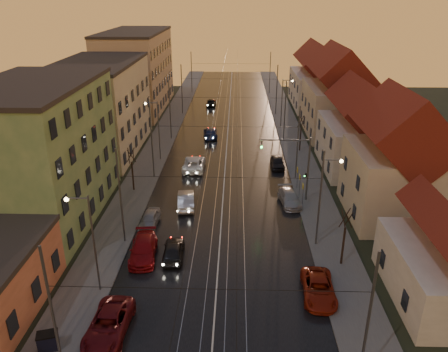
# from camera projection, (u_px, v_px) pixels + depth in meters

# --- Properties ---
(ground) EXTENTS (160.00, 160.00, 0.00)m
(ground) POSITION_uv_depth(u_px,v_px,m) (215.00, 311.00, 31.03)
(ground) COLOR black
(ground) RESTS_ON ground
(road) EXTENTS (16.00, 120.00, 0.04)m
(road) POSITION_uv_depth(u_px,v_px,m) (227.00, 137.00, 67.84)
(road) COLOR black
(road) RESTS_ON ground
(sidewalk_left) EXTENTS (4.00, 120.00, 0.15)m
(sidewalk_left) POSITION_uv_depth(u_px,v_px,m) (163.00, 137.00, 68.08)
(sidewalk_left) COLOR #4C4C4C
(sidewalk_left) RESTS_ON ground
(sidewalk_right) EXTENTS (4.00, 120.00, 0.15)m
(sidewalk_right) POSITION_uv_depth(u_px,v_px,m) (292.00, 138.00, 67.55)
(sidewalk_right) COLOR #4C4C4C
(sidewalk_right) RESTS_ON ground
(tram_rail_0) EXTENTS (0.06, 120.00, 0.03)m
(tram_rail_0) POSITION_uv_depth(u_px,v_px,m) (213.00, 137.00, 67.88)
(tram_rail_0) COLOR gray
(tram_rail_0) RESTS_ON road
(tram_rail_1) EXTENTS (0.06, 120.00, 0.03)m
(tram_rail_1) POSITION_uv_depth(u_px,v_px,m) (222.00, 137.00, 67.84)
(tram_rail_1) COLOR gray
(tram_rail_1) RESTS_ON road
(tram_rail_2) EXTENTS (0.06, 120.00, 0.03)m
(tram_rail_2) POSITION_uv_depth(u_px,v_px,m) (232.00, 137.00, 67.80)
(tram_rail_2) COLOR gray
(tram_rail_2) RESTS_ON road
(tram_rail_3) EXTENTS (0.06, 120.00, 0.03)m
(tram_rail_3) POSITION_uv_depth(u_px,v_px,m) (241.00, 137.00, 67.76)
(tram_rail_3) COLOR gray
(tram_rail_3) RESTS_ON road
(apartment_left_1) EXTENTS (10.00, 18.00, 13.00)m
(apartment_left_1) POSITION_uv_depth(u_px,v_px,m) (39.00, 155.00, 41.85)
(apartment_left_1) COLOR #578152
(apartment_left_1) RESTS_ON ground
(apartment_left_2) EXTENTS (10.00, 20.00, 12.00)m
(apartment_left_2) POSITION_uv_depth(u_px,v_px,m) (100.00, 108.00, 60.45)
(apartment_left_2) COLOR #C4B497
(apartment_left_2) RESTS_ON ground
(apartment_left_3) EXTENTS (10.00, 24.00, 14.00)m
(apartment_left_3) POSITION_uv_depth(u_px,v_px,m) (137.00, 72.00, 82.15)
(apartment_left_3) COLOR tan
(apartment_left_3) RESTS_ON ground
(house_right_1) EXTENTS (8.67, 10.20, 10.80)m
(house_right_1) POSITION_uv_depth(u_px,v_px,m) (397.00, 165.00, 42.25)
(house_right_1) COLOR #BEAC92
(house_right_1) RESTS_ON ground
(house_right_2) EXTENTS (9.18, 12.24, 9.20)m
(house_right_2) POSITION_uv_depth(u_px,v_px,m) (361.00, 133.00, 54.53)
(house_right_2) COLOR beige
(house_right_2) RESTS_ON ground
(house_right_3) EXTENTS (9.18, 14.28, 11.50)m
(house_right_3) POSITION_uv_depth(u_px,v_px,m) (337.00, 97.00, 67.88)
(house_right_3) COLOR #BEAC92
(house_right_3) RESTS_ON ground
(house_right_4) EXTENTS (9.18, 16.32, 10.00)m
(house_right_4) POSITION_uv_depth(u_px,v_px,m) (317.00, 80.00, 84.75)
(house_right_4) COLOR beige
(house_right_4) RESTS_ON ground
(catenary_pole_l_0) EXTENTS (0.16, 0.16, 9.00)m
(catenary_pole_l_0) POSITION_uv_depth(u_px,v_px,m) (53.00, 316.00, 23.98)
(catenary_pole_l_0) COLOR #595B60
(catenary_pole_l_0) RESTS_ON ground
(catenary_pole_r_0) EXTENTS (0.16, 0.16, 9.00)m
(catenary_pole_r_0) POSITION_uv_depth(u_px,v_px,m) (368.00, 322.00, 23.52)
(catenary_pole_r_0) COLOR #595B60
(catenary_pole_r_0) RESTS_ON ground
(catenary_pole_l_1) EXTENTS (0.16, 0.16, 9.00)m
(catenary_pole_l_1) POSITION_uv_depth(u_px,v_px,m) (120.00, 197.00, 37.79)
(catenary_pole_l_1) COLOR #595B60
(catenary_pole_l_1) RESTS_ON ground
(catenary_pole_r_1) EXTENTS (0.16, 0.16, 9.00)m
(catenary_pole_r_1) POSITION_uv_depth(u_px,v_px,m) (320.00, 200.00, 37.33)
(catenary_pole_r_1) COLOR #595B60
(catenary_pole_r_1) RESTS_ON ground
(catenary_pole_l_2) EXTENTS (0.16, 0.16, 9.00)m
(catenary_pole_l_2) POSITION_uv_depth(u_px,v_px,m) (152.00, 142.00, 51.59)
(catenary_pole_l_2) COLOR #595B60
(catenary_pole_l_2) RESTS_ON ground
(catenary_pole_r_2) EXTENTS (0.16, 0.16, 9.00)m
(catenary_pole_r_2) POSITION_uv_depth(u_px,v_px,m) (298.00, 144.00, 51.13)
(catenary_pole_r_2) COLOR #595B60
(catenary_pole_r_2) RESTS_ON ground
(catenary_pole_l_3) EXTENTS (0.16, 0.16, 9.00)m
(catenary_pole_l_3) POSITION_uv_depth(u_px,v_px,m) (170.00, 110.00, 65.40)
(catenary_pole_l_3) COLOR #595B60
(catenary_pole_l_3) RESTS_ON ground
(catenary_pole_r_3) EXTENTS (0.16, 0.16, 9.00)m
(catenary_pole_r_3) POSITION_uv_depth(u_px,v_px,m) (285.00, 111.00, 64.94)
(catenary_pole_r_3) COLOR #595B60
(catenary_pole_r_3) RESTS_ON ground
(catenary_pole_l_4) EXTENTS (0.16, 0.16, 9.00)m
(catenary_pole_l_4) POSITION_uv_depth(u_px,v_px,m) (182.00, 90.00, 79.21)
(catenary_pole_l_4) COLOR #595B60
(catenary_pole_l_4) RESTS_ON ground
(catenary_pole_r_4) EXTENTS (0.16, 0.16, 9.00)m
(catenary_pole_r_4) POSITION_uv_depth(u_px,v_px,m) (277.00, 90.00, 78.74)
(catenary_pole_r_4) COLOR #595B60
(catenary_pole_r_4) RESTS_ON ground
(catenary_pole_l_5) EXTENTS (0.16, 0.16, 9.00)m
(catenary_pole_l_5) POSITION_uv_depth(u_px,v_px,m) (192.00, 73.00, 95.77)
(catenary_pole_l_5) COLOR #595B60
(catenary_pole_l_5) RESTS_ON ground
(catenary_pole_r_5) EXTENTS (0.16, 0.16, 9.00)m
(catenary_pole_r_5) POSITION_uv_depth(u_px,v_px,m) (270.00, 73.00, 95.31)
(catenary_pole_r_5) COLOR #595B60
(catenary_pole_r_5) RESTS_ON ground
(street_lamp_0) EXTENTS (1.75, 0.32, 8.00)m
(street_lamp_0) POSITION_uv_depth(u_px,v_px,m) (89.00, 235.00, 31.21)
(street_lamp_0) COLOR #595B60
(street_lamp_0) RESTS_ON ground
(street_lamp_1) EXTENTS (1.75, 0.32, 8.00)m
(street_lamp_1) POSITION_uv_depth(u_px,v_px,m) (324.00, 191.00, 38.08)
(street_lamp_1) COLOR #595B60
(street_lamp_1) RESTS_ON ground
(street_lamp_2) EXTENTS (1.75, 0.32, 8.00)m
(street_lamp_2) POSITION_uv_depth(u_px,v_px,m) (156.00, 125.00, 56.98)
(street_lamp_2) COLOR #595B60
(street_lamp_2) RESTS_ON ground
(street_lamp_3) EXTENTS (1.75, 0.32, 8.00)m
(street_lamp_3) POSITION_uv_depth(u_px,v_px,m) (284.00, 98.00, 71.22)
(street_lamp_3) COLOR #595B60
(street_lamp_3) RESTS_ON ground
(traffic_light_mast) EXTENTS (5.30, 0.32, 7.20)m
(traffic_light_mast) POSITION_uv_depth(u_px,v_px,m) (299.00, 161.00, 45.58)
(traffic_light_mast) COLOR #595B60
(traffic_light_mast) RESTS_ON ground
(bare_tree_0) EXTENTS (1.09, 1.09, 5.11)m
(bare_tree_0) POSITION_uv_depth(u_px,v_px,m) (132.00, 171.00, 48.74)
(bare_tree_0) COLOR black
(bare_tree_0) RESTS_ON ground
(bare_tree_1) EXTENTS (1.09, 1.09, 5.11)m
(bare_tree_1) POSITION_uv_depth(u_px,v_px,m) (344.00, 239.00, 35.31)
(bare_tree_1) COLOR black
(bare_tree_1) RESTS_ON ground
(bare_tree_2) EXTENTS (1.09, 1.09, 5.11)m
(bare_tree_2) POSITION_uv_depth(u_px,v_px,m) (301.00, 134.00, 61.07)
(bare_tree_2) COLOR black
(bare_tree_2) RESTS_ON ground
(driving_car_0) EXTENTS (1.90, 4.33, 1.45)m
(driving_car_0) POSITION_uv_depth(u_px,v_px,m) (173.00, 250.00, 36.99)
(driving_car_0) COLOR black
(driving_car_0) RESTS_ON ground
(driving_car_1) EXTENTS (2.20, 4.97, 1.59)m
(driving_car_1) POSITION_uv_depth(u_px,v_px,m) (186.00, 200.00, 45.74)
(driving_car_1) COLOR #ACACB1
(driving_car_1) RESTS_ON ground
(driving_car_2) EXTENTS (2.67, 5.69, 1.57)m
(driving_car_2) POSITION_uv_depth(u_px,v_px,m) (194.00, 164.00, 55.39)
(driving_car_2) COLOR white
(driving_car_2) RESTS_ON ground
(driving_car_3) EXTENTS (2.52, 5.22, 1.47)m
(driving_car_3) POSITION_uv_depth(u_px,v_px,m) (210.00, 133.00, 67.71)
(driving_car_3) COLOR navy
(driving_car_3) RESTS_ON ground
(driving_car_4) EXTENTS (1.80, 4.40, 1.49)m
(driving_car_4) POSITION_uv_depth(u_px,v_px,m) (211.00, 102.00, 86.19)
(driving_car_4) COLOR black
(driving_car_4) RESTS_ON ground
(parked_left_1) EXTENTS (2.65, 5.44, 1.49)m
(parked_left_1) POSITION_uv_depth(u_px,v_px,m) (109.00, 324.00, 28.72)
(parked_left_1) COLOR #5C0F16
(parked_left_1) RESTS_ON ground
(parked_left_2) EXTENTS (2.61, 5.44, 1.53)m
(parked_left_2) POSITION_uv_depth(u_px,v_px,m) (143.00, 249.00, 37.07)
(parked_left_2) COLOR maroon
(parked_left_2) RESTS_ON ground
(parked_left_3) EXTENTS (1.85, 4.12, 1.37)m
(parked_left_3) POSITION_uv_depth(u_px,v_px,m) (149.00, 219.00, 42.10)
(parked_left_3) COLOR #9D9CA2
(parked_left_3) RESTS_ON ground
(parked_right_0) EXTENTS (2.52, 5.10, 1.39)m
(parked_right_0) POSITION_uv_depth(u_px,v_px,m) (319.00, 288.00, 32.27)
(parked_right_0) COLOR maroon
(parked_right_0) RESTS_ON ground
(parked_right_1) EXTENTS (2.49, 4.92, 1.37)m
(parked_right_1) POSITION_uv_depth(u_px,v_px,m) (289.00, 198.00, 46.41)
(parked_right_1) COLOR #A8A8AD
(parked_right_1) RESTS_ON ground
(parked_right_2) EXTENTS (1.68, 4.18, 1.42)m
(parked_right_2) POSITION_uv_depth(u_px,v_px,m) (277.00, 162.00, 56.06)
(parked_right_2) COLOR black
(parked_right_2) RESTS_ON ground
(dumpster) EXTENTS (1.38, 1.11, 1.10)m
(dumpster) POSITION_uv_depth(u_px,v_px,m) (48.00, 342.00, 27.36)
(dumpster) COLOR black
(dumpster) RESTS_ON sidewalk_left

